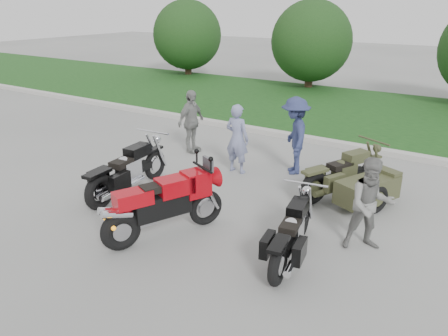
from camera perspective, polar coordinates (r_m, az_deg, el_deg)
The scene contains 13 objects.
ground at distance 8.35m, azimuth -6.33°, elevation -6.72°, with size 80.00×80.00×0.00m, color #9D9D98.
curb at distance 13.16m, azimuth 10.33°, elevation 3.88°, with size 60.00×0.30×0.15m, color #B6B3AB.
grass_strip at distance 16.95m, azimuth 15.93°, elevation 7.21°, with size 60.00×8.00×0.14m, color #295E20.
tree_far_left at distance 24.25m, azimuth -4.82°, elevation 16.93°, with size 3.60×3.60×4.00m.
tree_mid_left at distance 20.75m, azimuth 11.34°, elevation 15.94°, with size 3.60×3.60×4.00m.
sportbike_red at distance 7.52m, azimuth -8.08°, elevation -4.62°, with size 1.12×2.17×1.09m.
cruiser_left at distance 9.38m, azimuth -12.70°, elevation -0.62°, with size 0.53×2.52×0.97m.
cruiser_right at distance 6.98m, azimuth 8.77°, elevation -8.77°, with size 0.60×2.17×0.84m.
cruiser_sidecar at distance 9.18m, azimuth 16.84°, elevation -1.97°, with size 1.71×2.20×0.91m.
person_stripe at distance 10.31m, azimuth 1.73°, elevation 3.85°, with size 0.61×0.40×1.66m, color #7E85AC.
person_grey at distance 7.44m, azimuth 18.60°, elevation -4.57°, with size 0.77×0.60×1.58m, color gray.
person_denim at distance 10.37m, azimuth 9.21°, elevation 4.17°, with size 1.18×0.68×1.83m, color navy.
person_back at distance 11.77m, azimuth -4.32°, elevation 6.06°, with size 0.99×0.41×1.70m, color gray.
Camera 1 is at (4.77, -5.67, 3.86)m, focal length 35.00 mm.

